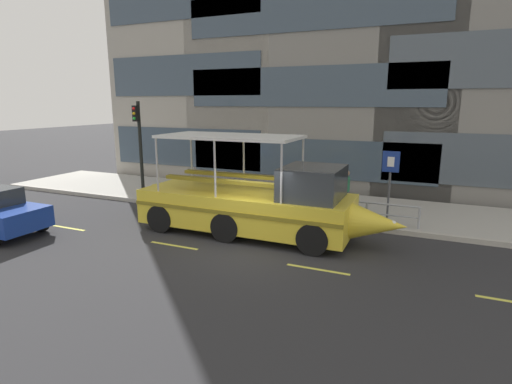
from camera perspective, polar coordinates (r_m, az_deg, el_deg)
The scene contains 10 objects.
ground_plane at distance 13.26m, azimuth -0.22°, elevation -7.57°, with size 120.00×120.00×0.00m, color #2B2B2D.
sidewalk at distance 18.27m, azimuth 6.89°, elevation -1.70°, with size 32.00×4.80×0.18m, color #A8A59E.
curb_edge at distance 15.98m, azimuth 4.30°, elevation -3.73°, with size 32.00×0.18×0.18m, color #B2ADA3.
lane_centreline at distance 12.37m, azimuth -2.22°, elevation -9.09°, with size 25.80×0.12×0.01m.
curb_guardrail at distance 16.33m, azimuth 2.73°, elevation -1.04°, with size 10.95×0.09×0.81m.
traffic_light_pole at distance 19.69m, azimuth -16.16°, elevation 7.09°, with size 0.24×0.46×4.43m.
parking_sign at distance 15.54m, azimuth 18.41°, elevation 2.37°, with size 0.60×0.12×2.66m.
duck_tour_boat at distance 14.02m, azimuth 0.42°, elevation -1.72°, with size 9.33×2.58×3.45m.
pedestrian_near_bow at distance 16.86m, azimuth 12.61°, elevation 0.77°, with size 0.32×0.43×1.70m.
pedestrian_mid_left at distance 17.22m, azimuth 6.05°, elevation 0.99°, with size 0.29×0.41×1.58m.
Camera 1 is at (5.03, -11.39, 4.56)m, focal length 28.33 mm.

